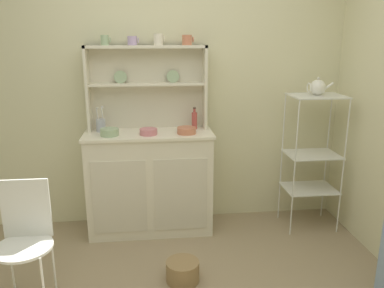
% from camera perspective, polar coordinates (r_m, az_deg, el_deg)
% --- Properties ---
extents(wall_back, '(3.84, 0.05, 2.50)m').
position_cam_1_polar(wall_back, '(3.59, -3.48, 7.96)').
color(wall_back, beige).
rests_on(wall_back, ground).
extents(hutch_cabinet, '(1.11, 0.45, 0.91)m').
position_cam_1_polar(hutch_cabinet, '(3.52, -6.14, -5.37)').
color(hutch_cabinet, silver).
rests_on(hutch_cabinet, ground).
extents(hutch_shelf_unit, '(1.03, 0.18, 0.73)m').
position_cam_1_polar(hutch_shelf_unit, '(3.48, -6.58, 9.10)').
color(hutch_shelf_unit, beige).
rests_on(hutch_shelf_unit, hutch_cabinet).
extents(bakers_rack, '(0.46, 0.35, 1.23)m').
position_cam_1_polar(bakers_rack, '(3.65, 17.18, -0.33)').
color(bakers_rack, silver).
rests_on(bakers_rack, ground).
extents(wire_chair, '(0.36, 0.36, 0.85)m').
position_cam_1_polar(wire_chair, '(2.74, -23.20, -11.87)').
color(wire_chair, white).
rests_on(wire_chair, ground).
extents(floor_basket, '(0.24, 0.24, 0.15)m').
position_cam_1_polar(floor_basket, '(2.97, -1.37, -18.03)').
color(floor_basket, '#93754C').
rests_on(floor_basket, ground).
extents(cup_sage_0, '(0.08, 0.07, 0.08)m').
position_cam_1_polar(cup_sage_0, '(3.44, -12.57, 14.55)').
color(cup_sage_0, '#9EB78E').
rests_on(cup_sage_0, hutch_shelf_unit).
extents(cup_lilac_1, '(0.09, 0.08, 0.08)m').
position_cam_1_polar(cup_lilac_1, '(3.42, -8.68, 14.67)').
color(cup_lilac_1, '#B79ECC').
rests_on(cup_lilac_1, hutch_shelf_unit).
extents(cup_cream_2, '(0.09, 0.08, 0.09)m').
position_cam_1_polar(cup_cream_2, '(3.42, -4.90, 14.95)').
color(cup_cream_2, silver).
rests_on(cup_cream_2, hutch_shelf_unit).
extents(cup_terracotta_3, '(0.10, 0.08, 0.08)m').
position_cam_1_polar(cup_terracotta_3, '(3.43, -0.71, 14.92)').
color(cup_terracotta_3, '#C67556').
rests_on(cup_terracotta_3, hutch_shelf_unit).
extents(bowl_mixing_large, '(0.15, 0.15, 0.06)m').
position_cam_1_polar(bowl_mixing_large, '(3.33, -11.93, 1.70)').
color(bowl_mixing_large, '#9EB78E').
rests_on(bowl_mixing_large, hutch_cabinet).
extents(bowl_floral_medium, '(0.15, 0.15, 0.05)m').
position_cam_1_polar(bowl_floral_medium, '(3.31, -6.36, 1.80)').
color(bowl_floral_medium, '#D17A84').
rests_on(bowl_floral_medium, hutch_cabinet).
extents(bowl_cream_small, '(0.16, 0.16, 0.05)m').
position_cam_1_polar(bowl_cream_small, '(3.33, -0.80, 1.99)').
color(bowl_cream_small, '#C67556').
rests_on(bowl_cream_small, hutch_cabinet).
extents(jam_bottle, '(0.05, 0.05, 0.20)m').
position_cam_1_polar(jam_bottle, '(3.48, 0.35, 3.50)').
color(jam_bottle, '#B74C47').
rests_on(jam_bottle, hutch_cabinet).
extents(utensil_jar, '(0.08, 0.08, 0.23)m').
position_cam_1_polar(utensil_jar, '(3.48, -13.14, 2.72)').
color(utensil_jar, '#B2B7C6').
rests_on(utensil_jar, hutch_cabinet).
extents(porcelain_teapot, '(0.22, 0.13, 0.16)m').
position_cam_1_polar(porcelain_teapot, '(3.54, 17.84, 7.86)').
color(porcelain_teapot, white).
rests_on(porcelain_teapot, bakers_rack).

